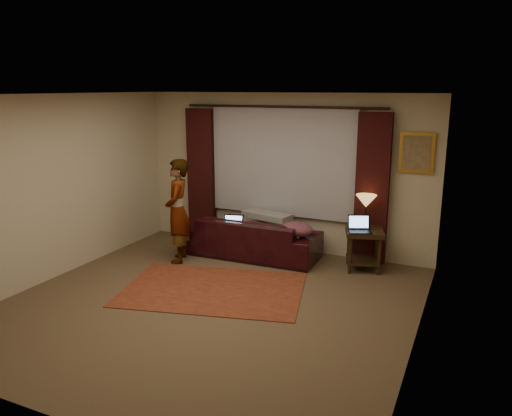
# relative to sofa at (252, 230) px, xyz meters

# --- Properties ---
(floor) EXTENTS (5.00, 5.00, 0.01)m
(floor) POSITION_rel_sofa_xyz_m (0.30, -1.92, -0.44)
(floor) COLOR brown
(floor) RESTS_ON ground
(ceiling) EXTENTS (5.00, 5.00, 0.02)m
(ceiling) POSITION_rel_sofa_xyz_m (0.30, -1.92, 2.16)
(ceiling) COLOR silver
(ceiling) RESTS_ON ground
(wall_back) EXTENTS (5.00, 0.02, 2.60)m
(wall_back) POSITION_rel_sofa_xyz_m (0.30, 0.58, 0.86)
(wall_back) COLOR beige
(wall_back) RESTS_ON ground
(wall_front) EXTENTS (5.00, 0.02, 2.60)m
(wall_front) POSITION_rel_sofa_xyz_m (0.30, -4.42, 0.86)
(wall_front) COLOR beige
(wall_front) RESTS_ON ground
(wall_left) EXTENTS (0.02, 5.00, 2.60)m
(wall_left) POSITION_rel_sofa_xyz_m (-2.20, -1.92, 0.86)
(wall_left) COLOR beige
(wall_left) RESTS_ON ground
(wall_right) EXTENTS (0.02, 5.00, 2.60)m
(wall_right) POSITION_rel_sofa_xyz_m (2.80, -1.92, 0.86)
(wall_right) COLOR beige
(wall_right) RESTS_ON ground
(sheer_curtain) EXTENTS (2.50, 0.05, 1.80)m
(sheer_curtain) POSITION_rel_sofa_xyz_m (0.30, 0.52, 1.06)
(sheer_curtain) COLOR #A6A7AE
(sheer_curtain) RESTS_ON wall_back
(drape_left) EXTENTS (0.50, 0.14, 2.30)m
(drape_left) POSITION_rel_sofa_xyz_m (-1.20, 0.47, 0.74)
(drape_left) COLOR black
(drape_left) RESTS_ON floor
(drape_right) EXTENTS (0.50, 0.14, 2.30)m
(drape_right) POSITION_rel_sofa_xyz_m (1.80, 0.47, 0.74)
(drape_right) COLOR black
(drape_right) RESTS_ON floor
(curtain_rod) EXTENTS (0.04, 0.04, 3.40)m
(curtain_rod) POSITION_rel_sofa_xyz_m (0.30, 0.47, 1.94)
(curtain_rod) COLOR black
(curtain_rod) RESTS_ON wall_back
(picture_frame) EXTENTS (0.50, 0.04, 0.60)m
(picture_frame) POSITION_rel_sofa_xyz_m (2.40, 0.55, 1.31)
(picture_frame) COLOR #B8852D
(picture_frame) RESTS_ON wall_back
(sofa) EXTENTS (2.19, 0.98, 0.87)m
(sofa) POSITION_rel_sofa_xyz_m (0.00, 0.00, 0.00)
(sofa) COLOR black
(sofa) RESTS_ON floor
(throw_blanket) EXTENTS (0.87, 0.50, 0.10)m
(throw_blanket) POSITION_rel_sofa_xyz_m (0.16, 0.23, 0.44)
(throw_blanket) COLOR gray
(throw_blanket) RESTS_ON sofa
(clothing_pile) EXTENTS (0.56, 0.45, 0.22)m
(clothing_pile) POSITION_rel_sofa_xyz_m (0.78, -0.06, 0.11)
(clothing_pile) COLOR brown
(clothing_pile) RESTS_ON sofa
(laptop_sofa) EXTENTS (0.38, 0.40, 0.23)m
(laptop_sofa) POSITION_rel_sofa_xyz_m (-0.28, -0.18, 0.12)
(laptop_sofa) COLOR black
(laptop_sofa) RESTS_ON sofa
(area_rug) EXTENTS (2.73, 2.14, 0.01)m
(area_rug) POSITION_rel_sofa_xyz_m (0.11, -1.50, -0.43)
(area_rug) COLOR brown
(area_rug) RESTS_ON floor
(end_table) EXTENTS (0.68, 0.68, 0.63)m
(end_table) POSITION_rel_sofa_xyz_m (1.79, 0.13, -0.12)
(end_table) COLOR black
(end_table) RESTS_ON floor
(tiffany_lamp) EXTENTS (0.34, 0.34, 0.50)m
(tiffany_lamp) POSITION_rel_sofa_xyz_m (1.76, 0.26, 0.44)
(tiffany_lamp) COLOR olive
(tiffany_lamp) RESTS_ON end_table
(laptop_table) EXTENTS (0.43, 0.45, 0.23)m
(laptop_table) POSITION_rel_sofa_xyz_m (1.76, -0.04, 0.31)
(laptop_table) COLOR black
(laptop_table) RESTS_ON end_table
(person) EXTENTS (0.63, 0.63, 1.62)m
(person) POSITION_rel_sofa_xyz_m (-0.95, -0.69, 0.37)
(person) COLOR gray
(person) RESTS_ON floor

